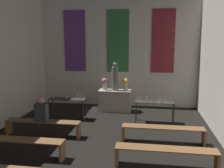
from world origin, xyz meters
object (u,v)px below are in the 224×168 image
statue (115,77)px  pew_back_left (43,125)px  pew_third_left (19,144)px  pew_back_right (163,131)px  candle_rack_left (68,101)px  pew_third_right (166,153)px  person_seated (41,110)px  candle_rack_right (155,104)px  altar (115,100)px  flower_vase_left (105,83)px  flower_vase_right (125,83)px

statue → pew_back_left: (-1.79, -3.03, -1.03)m
pew_third_left → pew_back_right: (3.57, 1.42, 0.00)m
candle_rack_left → pew_third_right: bearing=-43.1°
pew_third_right → person_seated: size_ratio=3.08×
statue → candle_rack_right: (1.58, -1.30, -0.72)m
pew_third_left → altar: bearing=68.1°
altar → pew_third_left: 4.80m
altar → pew_third_left: altar is taller
statue → pew_third_left: statue is taller
candle_rack_left → person_seated: bearing=-97.8°
flower_vase_left → pew_third_right: bearing=-63.6°
flower_vase_left → candle_rack_right: flower_vase_left is taller
pew_back_left → person_seated: size_ratio=3.08×
person_seated → pew_back_right: bearing=0.0°
flower_vase_right → candle_rack_left: flower_vase_right is taller
flower_vase_left → candle_rack_right: size_ratio=0.37×
pew_back_left → person_seated: bearing=180.0°
pew_back_left → candle_rack_left: bearing=83.2°
flower_vase_left → flower_vase_right: size_ratio=1.00×
altar → pew_back_left: altar is taller
pew_third_left → pew_back_left: (0.00, 1.42, 0.00)m
flower_vase_left → pew_back_right: (2.21, -3.03, -0.80)m
flower_vase_left → person_seated: 3.35m
pew_back_left → pew_back_right: size_ratio=1.00×
flower_vase_right → candle_rack_right: flower_vase_right is taller
pew_third_right → pew_back_left: 3.84m
flower_vase_right → pew_back_right: flower_vase_right is taller
candle_rack_left → pew_third_left: size_ratio=0.59×
flower_vase_right → person_seated: flower_vase_right is taller
pew_third_left → pew_back_right: same height
person_seated → flower_vase_left: bearing=65.4°
altar → pew_back_right: 3.52m
candle_rack_right → person_seated: person_seated is taller
altar → statue: statue is taller
statue → flower_vase_left: size_ratio=2.28×
pew_third_right → candle_rack_right: bearing=93.8°
pew_third_right → pew_back_left: size_ratio=1.00×
candle_rack_left → pew_back_right: (3.36, -1.73, -0.31)m
flower_vase_right → person_seated: 3.79m
pew_third_right → pew_back_right: (0.00, 1.42, 0.00)m
altar → candle_rack_right: 2.06m
statue → pew_third_left: 4.91m
altar → person_seated: (-1.81, -3.03, 0.38)m
flower_vase_left → altar: bearing=0.0°
flower_vase_left → pew_back_right: flower_vase_left is taller
flower_vase_right → pew_third_right: bearing=-73.0°
candle_rack_right → pew_back_right: (0.21, -1.73, -0.31)m
candle_rack_right → statue: bearing=140.5°
altar → candle_rack_right: bearing=-39.5°
altar → candle_rack_left: 2.06m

